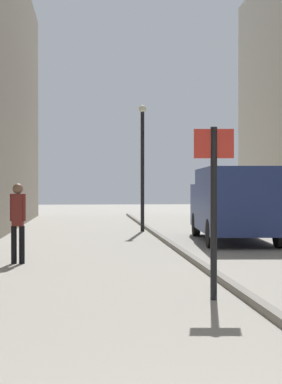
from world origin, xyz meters
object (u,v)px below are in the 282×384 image
street_sign_post (214,197)px  lamp_post (142,159)px  delivery_van (233,202)px  pedestrian_main_foreground (18,217)px

street_sign_post → lamp_post: (0.19, 13.16, 1.18)m
delivery_van → lamp_post: 5.06m
street_sign_post → lamp_post: size_ratio=0.55×
street_sign_post → delivery_van: bearing=-100.4°
pedestrian_main_foreground → street_sign_post: (3.42, -4.39, 0.52)m
lamp_post → street_sign_post: bearing=-90.8°
street_sign_post → pedestrian_main_foreground: bearing=-46.4°
street_sign_post → lamp_post: lamp_post is taller
pedestrian_main_foreground → street_sign_post: street_sign_post is taller
delivery_van → street_sign_post: (-2.61, -8.98, 0.33)m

